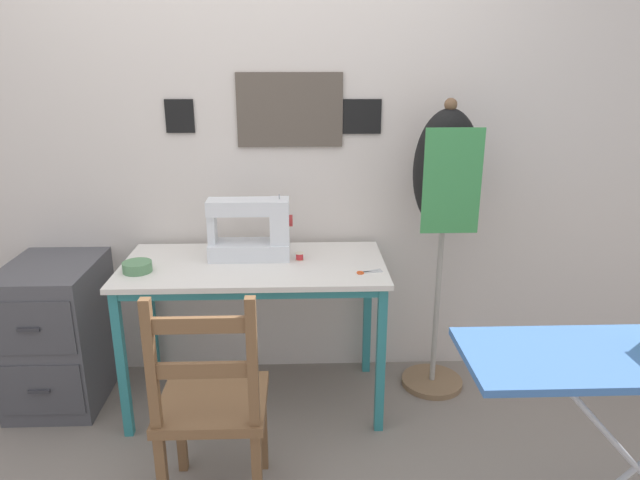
% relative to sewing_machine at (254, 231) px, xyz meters
% --- Properties ---
extents(ground_plane, '(14.00, 14.00, 0.00)m').
position_rel_sewing_machine_xyz_m(ground_plane, '(-0.00, -0.38, -0.88)').
color(ground_plane, gray).
extents(wall_back, '(10.00, 0.07, 2.55)m').
position_rel_sewing_machine_xyz_m(wall_back, '(0.00, 0.29, 0.40)').
color(wall_back, silver).
rests_on(wall_back, ground_plane).
extents(sewing_table, '(1.24, 0.61, 0.74)m').
position_rel_sewing_machine_xyz_m(sewing_table, '(-0.00, -0.09, -0.22)').
color(sewing_table, silver).
rests_on(sewing_table, ground_plane).
extents(sewing_machine, '(0.40, 0.16, 0.31)m').
position_rel_sewing_machine_xyz_m(sewing_machine, '(0.00, 0.00, 0.00)').
color(sewing_machine, white).
rests_on(sewing_machine, sewing_table).
extents(fabric_bowl, '(0.13, 0.13, 0.05)m').
position_rel_sewing_machine_xyz_m(fabric_bowl, '(-0.52, -0.17, -0.11)').
color(fabric_bowl, '#56895B').
rests_on(fabric_bowl, sewing_table).
extents(scissors, '(0.12, 0.06, 0.01)m').
position_rel_sewing_machine_xyz_m(scissors, '(0.51, -0.22, -0.13)').
color(scissors, silver).
rests_on(scissors, sewing_table).
extents(thread_spool_near_machine, '(0.04, 0.04, 0.04)m').
position_rel_sewing_machine_xyz_m(thread_spool_near_machine, '(0.22, -0.04, -0.12)').
color(thread_spool_near_machine, red).
rests_on(thread_spool_near_machine, sewing_table).
extents(wooden_chair, '(0.40, 0.38, 0.93)m').
position_rel_sewing_machine_xyz_m(wooden_chair, '(-0.11, -0.77, -0.44)').
color(wooden_chair, brown).
rests_on(wooden_chair, ground_plane).
extents(filing_cabinet, '(0.42, 0.57, 0.72)m').
position_rel_sewing_machine_xyz_m(filing_cabinet, '(-0.99, 0.00, -0.52)').
color(filing_cabinet, '#4C4C51').
rests_on(filing_cabinet, ground_plane).
extents(dress_form, '(0.32, 0.32, 1.49)m').
position_rel_sewing_machine_xyz_m(dress_form, '(0.92, 0.03, 0.19)').
color(dress_form, '#846647').
rests_on(dress_form, ground_plane).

